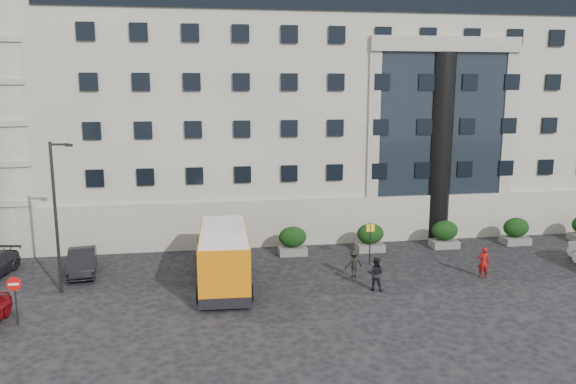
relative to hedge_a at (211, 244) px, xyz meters
name	(u,v)px	position (x,y,z in m)	size (l,w,h in m)	color
ground	(295,300)	(4.00, -7.80, -0.93)	(120.00, 120.00, 0.00)	black
civic_building	(320,106)	(10.00, 14.20, 8.07)	(44.00, 24.00, 18.00)	gray
entrance_column	(439,148)	(16.00, 2.50, 5.57)	(1.80, 1.80, 13.00)	black
hedge_a	(211,244)	(0.00, 0.00, 0.00)	(1.80, 1.26, 1.84)	#5E5E5C
hedge_b	(293,241)	(5.20, 0.00, 0.00)	(1.80, 1.26, 1.84)	#5E5E5C
hedge_c	(370,237)	(10.40, 0.00, 0.00)	(1.80, 1.26, 1.84)	#5E5E5C
hedge_d	(445,234)	(15.60, 0.00, 0.00)	(1.80, 1.26, 1.84)	#5E5E5C
hedge_e	(516,231)	(20.80, 0.00, 0.00)	(1.80, 1.26, 1.84)	#5E5E5C
street_lamp	(57,212)	(-7.94, -4.80, 3.44)	(1.16, 0.18, 8.00)	#262628
bus_stop_sign	(370,237)	(9.50, -2.80, 0.80)	(0.50, 0.08, 2.52)	#262628
no_entry_sign	(15,291)	(-9.00, -8.84, 0.72)	(0.64, 0.16, 2.32)	#262628
minibus	(224,256)	(0.56, -5.13, 0.79)	(3.04, 7.56, 3.12)	orange
red_truck	(28,212)	(-13.51, 9.39, 0.45)	(2.44, 5.05, 2.70)	maroon
parked_car_b	(82,262)	(-7.50, -1.75, -0.22)	(1.50, 4.30, 1.42)	black
parked_car_d	(51,226)	(-11.33, 7.06, -0.15)	(2.59, 5.62, 1.56)	black
pedestrian_a	(483,262)	(15.19, -6.06, -0.04)	(0.65, 0.43, 1.78)	maroon
pedestrian_b	(376,274)	(8.50, -7.07, -0.02)	(0.89, 0.69, 1.83)	black
pedestrian_c	(354,263)	(7.94, -4.81, -0.14)	(1.03, 0.59, 1.59)	black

